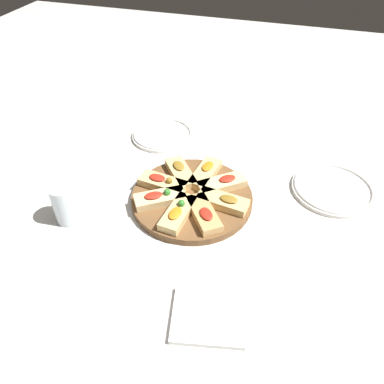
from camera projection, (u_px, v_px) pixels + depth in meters
name	position (u px, v px, depth m)	size (l,w,h in m)	color
ground_plane	(192.00, 201.00, 0.96)	(3.00, 3.00, 0.00)	silver
serving_board	(192.00, 198.00, 0.95)	(0.31, 0.31, 0.02)	brown
focaccia_slice_0	(163.00, 183.00, 0.96)	(0.13, 0.06, 0.03)	#DBB775
focaccia_slice_1	(160.00, 198.00, 0.92)	(0.13, 0.11, 0.03)	#E5C689
focaccia_slice_2	(178.00, 213.00, 0.88)	(0.06, 0.13, 0.03)	#DBB775
focaccia_slice_3	(204.00, 214.00, 0.88)	(0.11, 0.13, 0.03)	tan
focaccia_slice_4	(223.00, 201.00, 0.91)	(0.13, 0.06, 0.03)	#DBB775
focaccia_slice_5	(222.00, 184.00, 0.96)	(0.13, 0.12, 0.03)	#E5C689
focaccia_slice_6	(205.00, 173.00, 0.99)	(0.07, 0.13, 0.03)	#DBB775
focaccia_slice_7	(181.00, 173.00, 1.00)	(0.12, 0.13, 0.03)	#DBB775
plate_left	(163.00, 134.00, 1.18)	(0.19, 0.19, 0.02)	white
plate_right	(333.00, 189.00, 0.98)	(0.21, 0.21, 0.02)	white
water_glass	(66.00, 203.00, 0.88)	(0.06, 0.06, 0.10)	silver
napkin_stack	(208.00, 317.00, 0.71)	(0.14, 0.12, 0.01)	white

